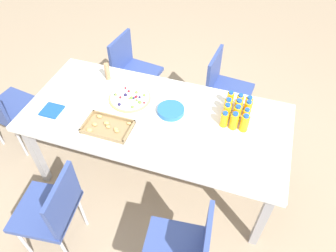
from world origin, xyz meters
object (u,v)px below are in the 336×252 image
chair_far_left (185,250)px  cardboard_tube (107,71)px  juice_bottle_0 (248,104)px  juice_bottle_9 (245,123)px  party_table (156,121)px  juice_bottle_2 (230,99)px  juice_bottle_1 (239,102)px  juice_bottle_10 (234,121)px  napkin_stack (52,110)px  juice_bottle_7 (237,114)px  juice_bottle_4 (238,108)px  juice_bottle_6 (246,116)px  fruit_pizza (130,98)px  juice_bottle_11 (224,119)px  snack_tray (107,127)px  chair_near_right (132,68)px  plate_stack (171,110)px  juice_bottle_8 (227,112)px  chair_near_left (224,86)px  chair_far_right (53,209)px  juice_bottle_5 (228,106)px  juice_bottle_3 (248,109)px  chair_end (4,107)px

chair_far_left → cardboard_tube: (1.05, -1.14, 0.32)m
juice_bottle_0 → juice_bottle_9: (-0.00, 0.23, 0.01)m
party_table → juice_bottle_2: (-0.52, -0.30, 0.13)m
juice_bottle_1 → juice_bottle_10: juice_bottle_10 is taller
party_table → napkin_stack: napkin_stack is taller
napkin_stack → cardboard_tube: (-0.24, -0.51, 0.07)m
juice_bottle_7 → juice_bottle_4: bearing=-87.4°
juice_bottle_6 → fruit_pizza: size_ratio=0.42×
juice_bottle_11 → snack_tray: (0.82, 0.30, -0.05)m
chair_near_right → plate_stack: bearing=49.6°
juice_bottle_11 → plate_stack: juice_bottle_11 is taller
juice_bottle_8 → chair_near_right: bearing=-31.5°
chair_near_right → juice_bottle_10: bearing=64.7°
party_table → juice_bottle_0: size_ratio=15.45×
juice_bottle_10 → juice_bottle_4: bearing=-91.0°
chair_near_left → juice_bottle_2: size_ratio=5.93×
party_table → fruit_pizza: bearing=-24.1°
chair_near_right → juice_bottle_11: bearing=63.1°
party_table → juice_bottle_1: (-0.59, -0.29, 0.13)m
chair_far_right → juice_bottle_0: bearing=-51.0°
juice_bottle_2 → plate_stack: 0.48m
juice_bottle_5 → juice_bottle_4: bearing=178.4°
juice_bottle_4 → juice_bottle_6: 0.10m
juice_bottle_6 → snack_tray: bearing=21.4°
juice_bottle_0 → juice_bottle_3: size_ratio=0.88×
chair_far_right → plate_stack: (-0.55, -0.93, 0.26)m
juice_bottle_4 → juice_bottle_2: bearing=-46.5°
party_table → snack_tray: bearing=38.2°
juice_bottle_9 → juice_bottle_4: bearing=-64.0°
chair_near_right → chair_end: size_ratio=1.00×
juice_bottle_0 → juice_bottle_10: (0.07, 0.23, 0.01)m
juice_bottle_0 → juice_bottle_2: (0.15, -0.01, 0.00)m
napkin_stack → juice_bottle_4: bearing=-162.8°
juice_bottle_1 → juice_bottle_5: bearing=41.4°
juice_bottle_5 → plate_stack: size_ratio=0.63×
chair_near_left → juice_bottle_2: 0.61m
chair_near_right → juice_bottle_8: size_ratio=5.59×
chair_end → napkin_stack: bearing=-0.9°
party_table → juice_bottle_4: size_ratio=14.02×
chair_far_right → juice_bottle_4: (-1.04, -1.07, 0.31)m
juice_bottle_2 → juice_bottle_3: bearing=152.6°
juice_bottle_0 → juice_bottle_1: (0.07, 0.00, 0.00)m
juice_bottle_0 → fruit_pizza: 0.94m
party_table → chair_far_left: bearing=120.5°
party_table → juice_bottle_6: bearing=-167.8°
fruit_pizza → cardboard_tube: (0.29, -0.19, 0.06)m
plate_stack → juice_bottle_3: bearing=-165.3°
juice_bottle_5 → juice_bottle_1: bearing=-138.6°
juice_bottle_4 → snack_tray: size_ratio=0.41×
juice_bottle_0 → plate_stack: 0.60m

